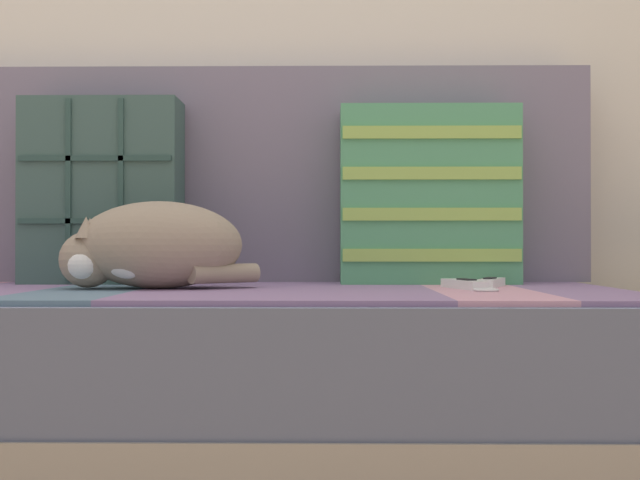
# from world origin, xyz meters

# --- Properties ---
(couch) EXTENTS (1.88, 0.85, 0.41)m
(couch) POSITION_xyz_m (0.00, 0.12, 0.20)
(couch) COLOR gray
(couch) RESTS_ON ground_plane
(sofa_backrest) EXTENTS (1.85, 0.14, 0.53)m
(sofa_backrest) POSITION_xyz_m (0.00, 0.48, 0.67)
(sofa_backrest) COLOR slate
(sofa_backrest) RESTS_ON couch
(throw_pillow_quilted) EXTENTS (0.36, 0.14, 0.43)m
(throw_pillow_quilted) POSITION_xyz_m (-0.25, 0.33, 0.63)
(throw_pillow_quilted) COLOR #38514C
(throw_pillow_quilted) RESTS_ON couch
(throw_pillow_striped) EXTENTS (0.41, 0.14, 0.41)m
(throw_pillow_striped) POSITION_xyz_m (0.52, 0.33, 0.62)
(throw_pillow_striped) COLOR #4C9366
(throw_pillow_striped) RESTS_ON couch
(sleeping_cat) EXTENTS (0.41, 0.25, 0.18)m
(sleeping_cat) POSITION_xyz_m (-0.08, 0.09, 0.49)
(sleeping_cat) COLOR gray
(sleeping_cat) RESTS_ON couch
(game_remote_near) EXTENTS (0.10, 0.21, 0.02)m
(game_remote_near) POSITION_xyz_m (0.57, 0.10, 0.42)
(game_remote_near) COLOR white
(game_remote_near) RESTS_ON couch
(game_remote_far) EXTENTS (0.11, 0.20, 0.02)m
(game_remote_far) POSITION_xyz_m (0.63, 0.17, 0.42)
(game_remote_far) COLOR white
(game_remote_far) RESTS_ON couch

